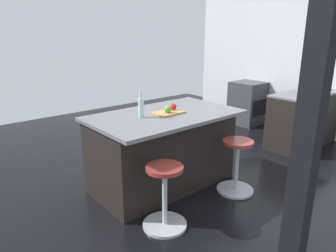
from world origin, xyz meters
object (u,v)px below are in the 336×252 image
Objects in this scene: apple_green at (168,109)px; apple_red at (173,107)px; oven_range at (247,103)px; water_bottle at (141,107)px; kitchen_island at (163,149)px; stool_by_window at (236,168)px; stool_middle at (165,199)px; cutting_board at (168,113)px.

apple_red is (-0.14, -0.07, -0.00)m from apple_green.
apple_green reaches higher than oven_range.
oven_range is 2.78× the size of water_bottle.
apple_red is at bearing -154.76° from apple_green.
apple_green is at bearing 19.34° from oven_range.
apple_green reaches higher than kitchen_island.
apple_red is (0.41, -0.68, 0.69)m from stool_by_window.
stool_middle is 1.08m from cutting_board.
cutting_board is 4.53× the size of apple_red.
stool_middle is 2.07× the size of water_bottle.
stool_middle is (1.11, 0.00, 0.00)m from stool_by_window.
cutting_board is at bearing -137.66° from apple_green.
apple_green reaches higher than stool_middle.
cutting_board is at bearing 118.43° from kitchen_island.
stool_by_window is 8.15× the size of apple_red.
apple_green is (-0.56, -0.61, 0.69)m from stool_middle.
cutting_board reaches higher than oven_range.
kitchen_island is 4.91× the size of cutting_board.
cutting_board is 0.13m from apple_red.
water_bottle is at bearing -10.36° from cutting_board.
stool_by_window is 1.05m from apple_red.
water_bottle reaches higher than apple_green.
apple_green is (3.07, 1.08, 0.56)m from oven_range.
oven_range is 10.00× the size of apple_green.
stool_middle is at bearing 44.19° from apple_red.
water_bottle is at bearing -109.02° from stool_middle.
kitchen_island is 2.73× the size of stool_by_window.
cutting_board is 4.14× the size of apple_green.
cutting_board reaches higher than stool_middle.
stool_middle is at bearing 51.77° from kitchen_island.
cutting_board is at bearing 19.05° from oven_range.
kitchen_island is 0.66m from water_bottle.
kitchen_island is 0.91m from stool_by_window.
stool_middle is (0.55, 0.70, -0.17)m from kitchen_island.
cutting_board is (-0.03, 0.06, 0.47)m from kitchen_island.
water_bottle reaches higher than stool_by_window.
kitchen_island is at bearing 17.79° from oven_range.
cutting_board is (0.52, -0.64, 0.64)m from stool_by_window.
water_bottle is (0.87, -0.70, 0.75)m from stool_by_window.
stool_by_window is at bearing 140.91° from water_bottle.
water_bottle reaches higher than oven_range.
water_bottle reaches higher than cutting_board.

